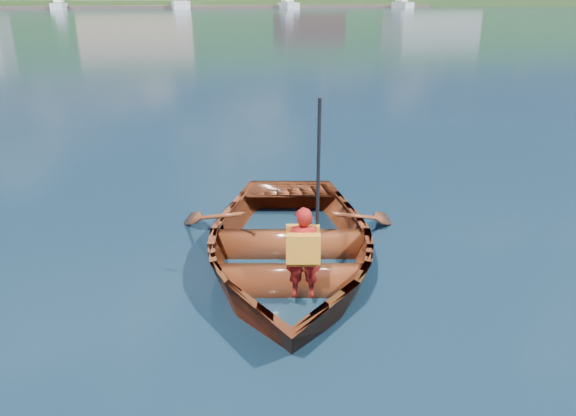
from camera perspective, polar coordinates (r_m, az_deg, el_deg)
ground at (r=6.27m, az=9.07°, el=-8.48°), size 600.00×600.00×0.00m
rowboat at (r=6.65m, az=-0.01°, el=-3.67°), size 3.93×4.82×0.88m
child_paddler at (r=5.69m, az=1.55°, el=-4.34°), size 0.41×0.40×2.03m
dock at (r=153.07m, az=-15.31°, el=19.07°), size 160.05×7.67×0.80m
marina_yachts at (r=148.61m, az=-17.84°, el=19.15°), size 147.01×13.55×4.11m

